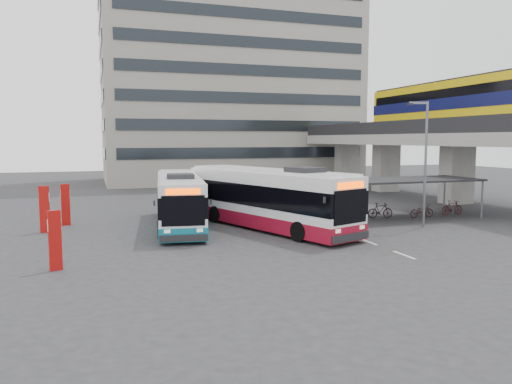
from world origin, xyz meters
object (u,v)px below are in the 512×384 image
object	(u,v)px
bus_main	(267,199)
bus_teal	(179,201)
pedestrian	(269,210)
lamp_post	(424,156)

from	to	relation	value
bus_main	bus_teal	distance (m)	5.20
bus_main	pedestrian	xyz separation A→B (m)	(0.61, 1.41, -0.83)
bus_teal	lamp_post	world-z (taller)	lamp_post
bus_teal	lamp_post	bearing A→B (deg)	-11.65
bus_teal	bus_main	bearing A→B (deg)	-17.65
pedestrian	lamp_post	size ratio (longest dim) A/B	0.24
bus_main	bus_teal	bearing A→B (deg)	134.62
bus_teal	pedestrian	size ratio (longest dim) A/B	6.55
bus_main	lamp_post	distance (m)	9.34
pedestrian	lamp_post	distance (m)	9.51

